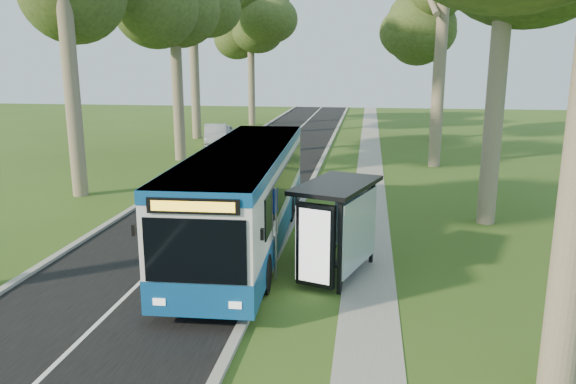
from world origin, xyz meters
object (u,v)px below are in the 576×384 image
(bus, at_px, (245,196))
(bus_shelter, at_px, (341,214))
(litter_bin, at_px, (329,233))
(car_silver, at_px, (216,135))
(car_white, at_px, (223,134))
(bus_stop_sign, at_px, (275,223))

(bus, xyz_separation_m, bus_shelter, (3.35, -2.60, 0.21))
(litter_bin, relative_size, car_silver, 0.22)
(bus_shelter, xyz_separation_m, car_white, (-10.18, 25.60, -1.22))
(bus_shelter, xyz_separation_m, car_silver, (-10.58, 25.11, -1.20))
(bus, height_order, bus_stop_sign, bus)
(bus_stop_sign, bearing_deg, car_white, 115.04)
(bus, bearing_deg, car_white, 104.33)
(bus_shelter, relative_size, car_silver, 0.78)
(bus_stop_sign, bearing_deg, litter_bin, 73.28)
(car_silver, bearing_deg, bus_shelter, -82.00)
(car_white, bearing_deg, litter_bin, -76.53)
(car_silver, bearing_deg, car_white, 36.20)
(bus_stop_sign, distance_m, litter_bin, 3.50)
(litter_bin, relative_size, car_white, 0.23)
(bus, distance_m, bus_shelter, 4.24)
(bus, xyz_separation_m, bus_stop_sign, (1.51, -2.82, -0.07))
(bus_stop_sign, xyz_separation_m, bus_shelter, (1.84, 0.22, 0.28))
(litter_bin, xyz_separation_m, car_white, (-9.67, 22.81, 0.24))
(bus_stop_sign, bearing_deg, car_silver, 116.18)
(bus, height_order, car_white, bus)
(bus, xyz_separation_m, litter_bin, (2.84, 0.20, -1.25))
(litter_bin, bearing_deg, bus_stop_sign, -113.87)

